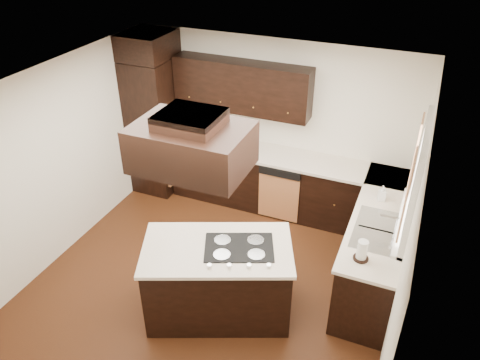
# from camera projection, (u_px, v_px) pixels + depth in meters

# --- Properties ---
(floor) EXTENTS (4.20, 4.20, 0.02)m
(floor) POSITION_uv_depth(u_px,v_px,m) (214.00, 280.00, 5.88)
(floor) COLOR #5C2E14
(floor) RESTS_ON ground
(ceiling) EXTENTS (4.20, 4.20, 0.02)m
(ceiling) POSITION_uv_depth(u_px,v_px,m) (207.00, 89.00, 4.55)
(ceiling) COLOR silver
(ceiling) RESTS_ON ground
(wall_back) EXTENTS (4.20, 0.02, 2.50)m
(wall_back) POSITION_uv_depth(u_px,v_px,m) (273.00, 123.00, 6.87)
(wall_back) COLOR white
(wall_back) RESTS_ON ground
(wall_front) EXTENTS (4.20, 0.02, 2.50)m
(wall_front) POSITION_uv_depth(u_px,v_px,m) (91.00, 339.00, 3.56)
(wall_front) COLOR white
(wall_front) RESTS_ON ground
(wall_left) EXTENTS (0.02, 4.20, 2.50)m
(wall_left) POSITION_uv_depth(u_px,v_px,m) (61.00, 161.00, 5.91)
(wall_left) COLOR white
(wall_left) RESTS_ON ground
(wall_right) EXTENTS (0.02, 4.20, 2.50)m
(wall_right) POSITION_uv_depth(u_px,v_px,m) (407.00, 243.00, 4.53)
(wall_right) COLOR white
(wall_right) RESTS_ON ground
(oven_column) EXTENTS (0.65, 0.75, 2.12)m
(oven_column) POSITION_uv_depth(u_px,v_px,m) (156.00, 126.00, 7.24)
(oven_column) COLOR black
(oven_column) RESTS_ON floor
(wall_oven_face) EXTENTS (0.05, 0.62, 0.78)m
(wall_oven_face) POSITION_uv_depth(u_px,v_px,m) (175.00, 126.00, 7.09)
(wall_oven_face) COLOR #C97E49
(wall_oven_face) RESTS_ON oven_column
(base_cabinets_back) EXTENTS (2.93, 0.60, 0.88)m
(base_cabinets_back) POSITION_uv_depth(u_px,v_px,m) (267.00, 181.00, 7.04)
(base_cabinets_back) COLOR black
(base_cabinets_back) RESTS_ON floor
(base_cabinets_right) EXTENTS (0.60, 2.40, 0.88)m
(base_cabinets_right) POSITION_uv_depth(u_px,v_px,m) (376.00, 245.00, 5.76)
(base_cabinets_right) COLOR black
(base_cabinets_right) RESTS_ON floor
(countertop_back) EXTENTS (2.93, 0.63, 0.04)m
(countertop_back) POSITION_uv_depth(u_px,v_px,m) (267.00, 154.00, 6.79)
(countertop_back) COLOR #EFDDC7
(countertop_back) RESTS_ON base_cabinets_back
(countertop_right) EXTENTS (0.63, 2.40, 0.04)m
(countertop_right) POSITION_uv_depth(u_px,v_px,m) (381.00, 215.00, 5.52)
(countertop_right) COLOR #EFDDC7
(countertop_right) RESTS_ON base_cabinets_right
(upper_cabinets) EXTENTS (2.00, 0.34, 0.72)m
(upper_cabinets) POSITION_uv_depth(u_px,v_px,m) (242.00, 87.00, 6.58)
(upper_cabinets) COLOR black
(upper_cabinets) RESTS_ON wall_back
(dishwasher_front) EXTENTS (0.60, 0.05, 0.72)m
(dishwasher_front) POSITION_uv_depth(u_px,v_px,m) (279.00, 197.00, 6.74)
(dishwasher_front) COLOR #C97E49
(dishwasher_front) RESTS_ON floor
(window_frame) EXTENTS (0.06, 1.32, 1.12)m
(window_frame) POSITION_uv_depth(u_px,v_px,m) (416.00, 180.00, 4.76)
(window_frame) COLOR white
(window_frame) RESTS_ON wall_right
(window_pane) EXTENTS (0.00, 1.20, 1.00)m
(window_pane) POSITION_uv_depth(u_px,v_px,m) (419.00, 180.00, 4.75)
(window_pane) COLOR white
(window_pane) RESTS_ON wall_right
(curtain_left) EXTENTS (0.02, 0.34, 0.90)m
(curtain_left) POSITION_uv_depth(u_px,v_px,m) (407.00, 196.00, 4.42)
(curtain_left) COLOR #FBDEB5
(curtain_left) RESTS_ON wall_right
(curtain_right) EXTENTS (0.02, 0.34, 0.90)m
(curtain_right) POSITION_uv_depth(u_px,v_px,m) (415.00, 156.00, 5.08)
(curtain_right) COLOR #FBDEB5
(curtain_right) RESTS_ON wall_right
(sink_rim) EXTENTS (0.52, 0.84, 0.01)m
(sink_rim) POSITION_uv_depth(u_px,v_px,m) (378.00, 230.00, 5.23)
(sink_rim) COLOR silver
(sink_rim) RESTS_ON countertop_right
(island) EXTENTS (1.75, 1.38, 0.88)m
(island) POSITION_uv_depth(u_px,v_px,m) (218.00, 281.00, 5.23)
(island) COLOR black
(island) RESTS_ON floor
(island_top) EXTENTS (1.83, 1.45, 0.04)m
(island_top) POSITION_uv_depth(u_px,v_px,m) (217.00, 249.00, 4.99)
(island_top) COLOR #EFDDC7
(island_top) RESTS_ON island
(cooktop) EXTENTS (0.86, 0.73, 0.01)m
(cooktop) POSITION_uv_depth(u_px,v_px,m) (239.00, 247.00, 4.97)
(cooktop) COLOR black
(cooktop) RESTS_ON island_top
(range_hood) EXTENTS (1.05, 0.72, 0.42)m
(range_hood) POSITION_uv_depth(u_px,v_px,m) (192.00, 147.00, 4.27)
(range_hood) COLOR black
(range_hood) RESTS_ON ceiling
(hood_duct) EXTENTS (0.55, 0.50, 0.13)m
(hood_duct) POSITION_uv_depth(u_px,v_px,m) (190.00, 120.00, 4.13)
(hood_duct) COLOR black
(hood_duct) RESTS_ON ceiling
(blender_base) EXTENTS (0.15, 0.15, 0.10)m
(blender_base) POSITION_uv_depth(u_px,v_px,m) (216.00, 140.00, 7.02)
(blender_base) COLOR silver
(blender_base) RESTS_ON countertop_back
(blender_pitcher) EXTENTS (0.13, 0.13, 0.26)m
(blender_pitcher) POSITION_uv_depth(u_px,v_px,m) (215.00, 129.00, 6.93)
(blender_pitcher) COLOR silver
(blender_pitcher) RESTS_ON blender_base
(spice_rack) EXTENTS (0.33, 0.21, 0.27)m
(spice_rack) POSITION_uv_depth(u_px,v_px,m) (236.00, 139.00, 6.87)
(spice_rack) COLOR black
(spice_rack) RESTS_ON countertop_back
(mixing_bowl) EXTENTS (0.29, 0.29, 0.05)m
(mixing_bowl) POSITION_uv_depth(u_px,v_px,m) (197.00, 139.00, 7.12)
(mixing_bowl) COLOR white
(mixing_bowl) RESTS_ON countertop_back
(soap_bottle) EXTENTS (0.11, 0.11, 0.20)m
(soap_bottle) POSITION_uv_depth(u_px,v_px,m) (382.00, 193.00, 5.70)
(soap_bottle) COLOR white
(soap_bottle) RESTS_ON countertop_right
(paper_towel) EXTENTS (0.12, 0.12, 0.23)m
(paper_towel) POSITION_uv_depth(u_px,v_px,m) (362.00, 251.00, 4.76)
(paper_towel) COLOR white
(paper_towel) RESTS_ON countertop_right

